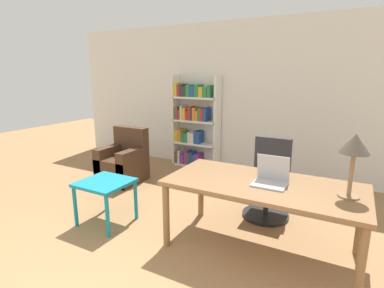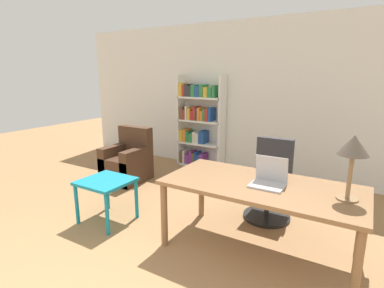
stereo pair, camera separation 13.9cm
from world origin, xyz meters
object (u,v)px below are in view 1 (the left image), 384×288
desk (263,190)px  table_lamp (355,147)px  laptop (271,178)px  side_table_blue (105,188)px  bookshelf (193,124)px  armchair (123,164)px  office_chair (269,184)px

desk → table_lamp: 0.92m
laptop → table_lamp: (0.68, 0.01, 0.39)m
desk → table_lamp: size_ratio=3.37×
laptop → table_lamp: 0.78m
side_table_blue → bookshelf: bearing=94.2°
desk → bookshelf: size_ratio=1.07×
table_lamp → side_table_blue: bearing=-172.6°
laptop → side_table_blue: size_ratio=0.54×
side_table_blue → table_lamp: bearing=7.4°
laptop → side_table_blue: laptop is taller
armchair → bookshelf: size_ratio=0.51×
bookshelf → table_lamp: bearing=-38.9°
desk → office_chair: office_chair is taller
office_chair → desk: bearing=-80.2°
desk → office_chair: 0.88m
armchair → bookshelf: bearing=64.5°
laptop → bookshelf: 3.05m
bookshelf → office_chair: bearing=-37.1°
desk → bookshelf: (-2.00, 2.24, 0.18)m
table_lamp → bookshelf: size_ratio=0.32×
armchair → laptop: bearing=-18.9°
laptop → bookshelf: bookshelf is taller
table_lamp → side_table_blue: table_lamp is taller
laptop → table_lamp: size_ratio=0.56×
side_table_blue → bookshelf: 2.59m
table_lamp → bookshelf: bookshelf is taller
table_lamp → armchair: size_ratio=0.63×
table_lamp → side_table_blue: 2.69m
office_chair → side_table_blue: (-1.67, -1.15, 0.03)m
table_lamp → armchair: (-3.38, 0.91, -0.88)m
laptop → office_chair: laptop is taller
desk → side_table_blue: desk is taller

